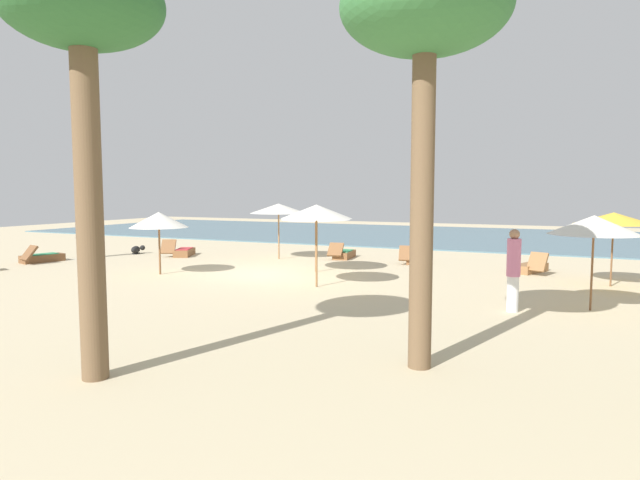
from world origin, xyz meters
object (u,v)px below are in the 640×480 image
(lounger_0, at_px, (183,252))
(lounger_5, at_px, (41,258))
(dog, at_px, (137,250))
(lounger_4, at_px, (531,267))
(umbrella_4, at_px, (614,218))
(lounger_1, at_px, (344,254))
(palm_2, at_px, (82,25))
(person_0, at_px, (513,269))
(palm_0, at_px, (425,20))
(umbrella_0, at_px, (159,220))
(umbrella_3, at_px, (279,209))
(umbrella_5, at_px, (316,214))
(person_1, at_px, (80,236))
(lounger_3, at_px, (415,258))
(umbrella_1, at_px, (594,225))
(umbrella_2, at_px, (316,212))

(lounger_0, height_order, lounger_5, lounger_0)
(dog, bearing_deg, lounger_4, 4.82)
(umbrella_4, relative_size, lounger_1, 1.20)
(lounger_4, relative_size, palm_2, 0.30)
(lounger_0, distance_m, person_0, 14.54)
(lounger_5, distance_m, dog, 3.85)
(lounger_1, bearing_deg, palm_0, -62.84)
(lounger_0, xyz_separation_m, person_0, (13.49, -5.35, 0.78))
(umbrella_0, xyz_separation_m, umbrella_3, (1.56, 5.12, 0.24))
(lounger_1, height_order, palm_2, palm_2)
(lounger_1, bearing_deg, palm_2, -81.90)
(palm_0, distance_m, dog, 18.47)
(umbrella_5, xyz_separation_m, lounger_4, (6.52, 2.85, -1.75))
(person_1, relative_size, palm_0, 0.30)
(lounger_0, height_order, person_1, person_1)
(umbrella_5, distance_m, lounger_1, 4.23)
(umbrella_0, xyz_separation_m, umbrella_4, (13.14, 3.58, 0.16))
(lounger_3, bearing_deg, dog, -169.66)
(lounger_3, height_order, lounger_4, lounger_4)
(umbrella_3, height_order, lounger_4, umbrella_3)
(lounger_3, bearing_deg, palm_0, -74.81)
(umbrella_5, bearing_deg, palm_0, -55.72)
(umbrella_5, relative_size, lounger_1, 1.29)
(lounger_0, xyz_separation_m, dog, (-2.29, -0.24, 0.01))
(lounger_0, xyz_separation_m, person_1, (-3.09, -2.45, 0.73))
(umbrella_5, bearing_deg, umbrella_3, 138.01)
(palm_2, height_order, dog, palm_2)
(umbrella_1, xyz_separation_m, person_1, (-18.18, 2.02, -1.03))
(umbrella_3, xyz_separation_m, umbrella_5, (2.82, -2.53, -0.08))
(person_1, bearing_deg, palm_2, -40.93)
(lounger_5, distance_m, person_0, 17.18)
(umbrella_0, bearing_deg, lounger_5, 175.50)
(umbrella_1, bearing_deg, lounger_1, 143.15)
(umbrella_3, distance_m, lounger_1, 3.17)
(lounger_5, relative_size, palm_2, 0.30)
(umbrella_4, relative_size, lounger_3, 1.20)
(lounger_1, bearing_deg, umbrella_5, -81.61)
(umbrella_4, distance_m, person_1, 18.90)
(person_0, bearing_deg, lounger_4, 90.23)
(umbrella_2, height_order, lounger_1, umbrella_2)
(umbrella_1, bearing_deg, person_0, -151.28)
(umbrella_3, distance_m, lounger_4, 9.52)
(umbrella_4, distance_m, palm_0, 10.29)
(lounger_5, height_order, palm_2, palm_2)
(umbrella_1, xyz_separation_m, lounger_5, (-18.69, 0.62, -1.76))
(lounger_0, height_order, dog, lounger_0)
(umbrella_3, xyz_separation_m, lounger_5, (-7.73, -4.63, -1.83))
(umbrella_0, xyz_separation_m, lounger_4, (10.90, 5.43, -1.60))
(umbrella_0, distance_m, lounger_3, 9.33)
(umbrella_3, xyz_separation_m, lounger_1, (2.25, 1.27, -1.83))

